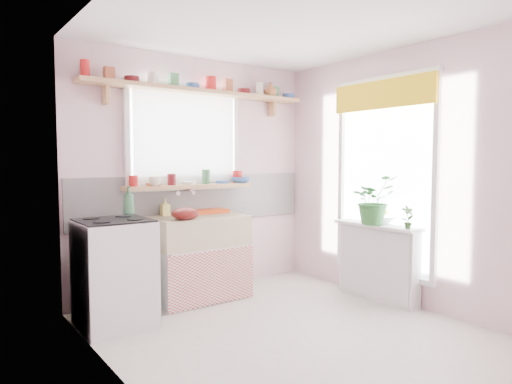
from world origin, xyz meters
TOP-DOWN VIEW (x-y plane):
  - room at (0.66, 0.86)m, footprint 3.20×3.20m
  - sink_unit at (-0.15, 1.29)m, footprint 0.95×0.65m
  - cooker at (-1.10, 1.05)m, footprint 0.58×0.58m
  - radiator_ledge at (1.30, 0.20)m, footprint 0.22×0.95m
  - windowsill at (-0.15, 1.48)m, footprint 1.40×0.22m
  - pine_shelf at (0.00, 1.47)m, footprint 2.52×0.24m
  - shelf_crockery at (-0.04, 1.47)m, footprint 2.47×0.11m
  - sill_crockery at (-0.17, 1.48)m, footprint 1.35×0.11m
  - dish_tray at (0.08, 1.50)m, footprint 0.40×0.31m
  - colander at (-0.39, 1.11)m, footprint 0.32×0.32m
  - jade_plant at (1.22, 0.21)m, footprint 0.47×0.41m
  - fruit_bowl at (1.33, 0.23)m, footprint 0.39×0.39m
  - herb_pot at (1.21, -0.20)m, footprint 0.14×0.12m
  - soap_bottle_sink at (-0.42, 1.50)m, footprint 0.08×0.09m
  - sill_cup at (-0.56, 1.42)m, footprint 0.12×0.12m
  - sill_bowl at (0.47, 1.44)m, footprint 0.24×0.24m
  - shelf_vase at (0.86, 1.41)m, footprint 0.20×0.20m
  - cooker_bottle at (-0.88, 1.27)m, footprint 0.10×0.10m
  - fruit at (1.34, 0.23)m, footprint 0.20×0.14m

SIDE VIEW (x-z plane):
  - radiator_ledge at x=1.30m, z-range 0.01..0.78m
  - sink_unit at x=-0.15m, z-range -0.13..0.99m
  - cooker at x=-1.10m, z-range 0.00..0.92m
  - fruit_bowl at x=1.33m, z-range 0.78..0.85m
  - dish_tray at x=0.08m, z-range 0.85..0.89m
  - fruit at x=1.34m, z-range 0.82..0.92m
  - herb_pot at x=1.21m, z-range 0.78..1.00m
  - colander at x=-0.39m, z-range 0.85..0.97m
  - soap_bottle_sink at x=-0.42m, z-range 0.85..1.03m
  - jade_plant at x=1.22m, z-range 0.77..1.26m
  - cooker_bottle at x=-0.88m, z-range 0.92..1.18m
  - windowsill at x=-0.15m, z-range 1.12..1.16m
  - sill_bowl at x=0.47m, z-range 1.16..1.23m
  - sill_cup at x=-0.56m, z-range 1.16..1.25m
  - sill_crockery at x=-0.17m, z-range 1.16..1.28m
  - room at x=0.66m, z-range -0.23..2.97m
  - pine_shelf at x=0.00m, z-range 2.10..2.14m
  - shelf_crockery at x=-0.04m, z-range 2.13..2.25m
  - shelf_vase at x=0.86m, z-range 2.14..2.30m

